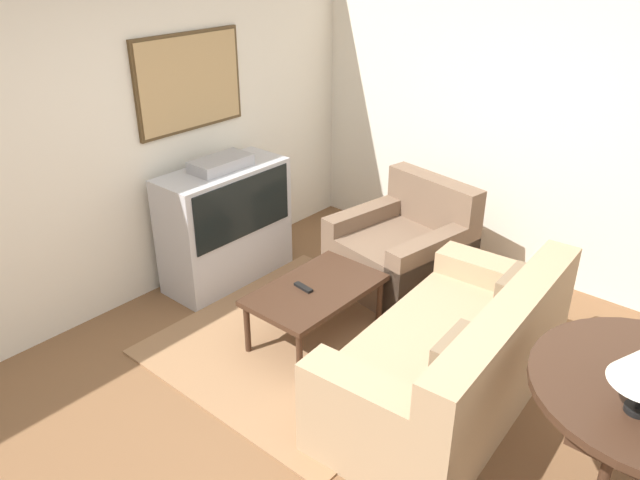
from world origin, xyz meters
TOP-DOWN VIEW (x-y plane):
  - ground_plane at (0.00, 0.00)m, footprint 12.00×12.00m
  - wall_back at (0.01, 2.13)m, footprint 12.00×0.10m
  - wall_right at (2.63, 0.00)m, footprint 0.06×12.00m
  - area_rug at (0.59, 0.61)m, footprint 1.93×1.86m
  - tv at (0.85, 1.78)m, footprint 1.10×0.48m
  - couch at (0.71, -0.47)m, footprint 1.90×1.05m
  - armchair at (1.74, 0.60)m, footprint 1.08×1.05m
  - coffee_table at (0.67, 0.62)m, footprint 0.98×0.59m
  - remote at (0.60, 0.68)m, footprint 0.06×0.16m

SIDE VIEW (x-z plane):
  - ground_plane at x=0.00m, z-range 0.00..0.00m
  - area_rug at x=0.59m, z-range 0.00..0.01m
  - armchair at x=1.74m, z-range -0.14..0.73m
  - couch at x=0.71m, z-range -0.11..0.74m
  - coffee_table at x=0.67m, z-range 0.17..0.60m
  - remote at x=0.60m, z-range 0.43..0.45m
  - tv at x=0.85m, z-range -0.03..1.05m
  - wall_right at x=2.63m, z-range 0.00..2.70m
  - wall_back at x=0.01m, z-range 0.00..2.70m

